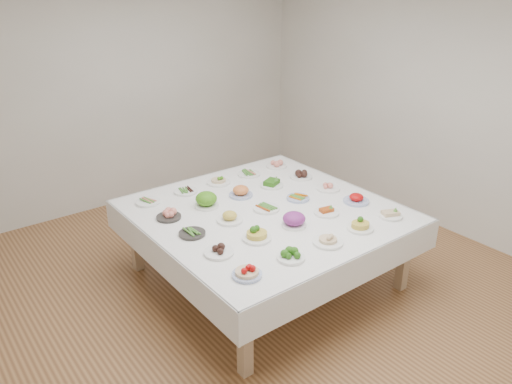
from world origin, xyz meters
TOP-DOWN VIEW (x-y plane):
  - room_envelope at (0.00, 0.00)m, footprint 5.02×5.02m
  - display_table at (0.14, -0.10)m, footprint 2.23×2.23m
  - dish_0 at (-0.67, -0.90)m, footprint 0.22×0.22m
  - dish_1 at (-0.25, -0.91)m, footprint 0.22×0.22m
  - dish_2 at (0.15, -0.91)m, footprint 0.25×0.25m
  - dish_3 at (0.54, -0.91)m, footprint 0.22×0.22m
  - dish_4 at (0.94, -0.91)m, footprint 0.21×0.21m
  - dish_5 at (-0.65, -0.51)m, footprint 0.23×0.23m
  - dish_6 at (-0.27, -0.50)m, footprint 0.25×0.24m
  - dish_7 at (0.13, -0.51)m, footprint 0.24×0.24m
  - dish_8 at (0.53, -0.51)m, footprint 0.23×0.23m
  - dish_9 at (0.94, -0.50)m, footprint 0.24×0.24m
  - dish_10 at (-0.66, -0.11)m, footprint 0.22×0.22m
  - dish_11 at (-0.26, -0.10)m, footprint 0.23×0.23m
  - dish_12 at (0.15, -0.11)m, footprint 0.24×0.24m
  - dish_13 at (0.54, -0.11)m, footprint 0.22×0.22m
  - dish_14 at (0.94, -0.11)m, footprint 0.24×0.24m
  - dish_15 at (-0.67, 0.29)m, footprint 0.22×0.22m
  - dish_16 at (-0.26, 0.29)m, footprint 0.23×0.23m
  - dish_17 at (0.14, 0.29)m, footprint 0.23×0.23m
  - dish_18 at (0.54, 0.30)m, footprint 0.24×0.24m
  - dish_19 at (0.94, 0.29)m, footprint 0.24×0.24m
  - dish_20 at (-0.67, 0.70)m, footprint 0.23×0.23m
  - dish_21 at (-0.25, 0.70)m, footprint 0.23×0.23m
  - dish_22 at (0.14, 0.70)m, footprint 0.24×0.24m
  - dish_23 at (0.54, 0.70)m, footprint 0.24×0.24m
  - dish_24 at (0.94, 0.71)m, footprint 0.23×0.23m

SIDE VIEW (x-z plane):
  - display_table at x=0.14m, z-range 0.31..1.06m
  - dish_21 at x=-0.25m, z-range 0.74..0.79m
  - dish_13 at x=0.54m, z-range 0.75..0.79m
  - dish_10 at x=-0.66m, z-range 0.75..0.80m
  - dish_20 at x=-0.67m, z-range 0.75..0.80m
  - dish_12 at x=0.15m, z-range 0.75..0.80m
  - dish_23 at x=0.54m, z-range 0.75..0.80m
  - dish_8 at x=0.53m, z-range 0.74..0.83m
  - dish_14 at x=0.94m, z-range 0.74..0.83m
  - dish_5 at x=-0.65m, z-range 0.74..0.83m
  - dish_4 at x=0.94m, z-range 0.74..0.84m
  - dish_1 at x=-0.25m, z-range 0.74..0.84m
  - dish_15 at x=-0.67m, z-range 0.74..0.84m
  - dish_24 at x=0.94m, z-range 0.74..0.85m
  - dish_18 at x=0.54m, z-range 0.74..0.85m
  - dish_19 at x=0.94m, z-range 0.75..0.85m
  - dish_11 at x=-0.26m, z-range 0.74..0.86m
  - dish_3 at x=0.54m, z-range 0.74..0.87m
  - dish_2 at x=0.15m, z-range 0.74..0.87m
  - dish_9 at x=0.94m, z-range 0.74..0.87m
  - dish_0 at x=-0.67m, z-range 0.75..0.88m
  - dish_17 at x=0.14m, z-range 0.75..0.88m
  - dish_7 at x=0.13m, z-range 0.75..0.88m
  - dish_22 at x=0.14m, z-range 0.75..0.88m
  - dish_16 at x=-0.26m, z-range 0.75..0.89m
  - dish_6 at x=-0.27m, z-range 0.75..0.89m
  - room_envelope at x=0.00m, z-range 0.43..3.24m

